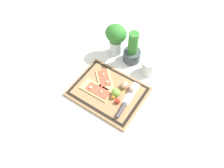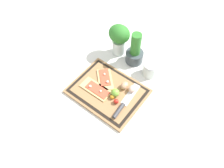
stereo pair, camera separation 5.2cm
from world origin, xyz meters
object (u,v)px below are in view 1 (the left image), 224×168
at_px(knife, 124,105).
at_px(herb_glass, 116,37).
at_px(pizza_slice_near, 96,90).
at_px(lime, 116,92).
at_px(cherry_tomato_yellow, 113,97).
at_px(pizza_slice_far, 105,79).
at_px(egg_brown, 124,85).
at_px(herb_pot, 132,51).
at_px(sauce_jar, 149,68).
at_px(egg_pink, 133,87).
at_px(cherry_tomato_red, 118,101).

distance_m(knife, herb_glass, 0.44).
height_order(pizza_slice_near, knife, pizza_slice_near).
relative_size(lime, cherry_tomato_yellow, 1.89).
bearing_deg(pizza_slice_far, lime, -22.45).
height_order(pizza_slice_near, cherry_tomato_yellow, cherry_tomato_yellow).
height_order(egg_brown, herb_pot, herb_pot).
height_order(pizza_slice_near, lime, lime).
height_order(pizza_slice_near, pizza_slice_far, same).
relative_size(herb_pot, sauce_jar, 2.42).
xyz_separation_m(egg_pink, cherry_tomato_red, (-0.03, -0.12, -0.01)).
bearing_deg(lime, herb_glass, 123.56).
relative_size(cherry_tomato_red, herb_pot, 0.13).
relative_size(lime, herb_pot, 0.22).
distance_m(herb_pot, sauce_jar, 0.15).
xyz_separation_m(pizza_slice_far, egg_brown, (0.13, 0.02, 0.02)).
distance_m(egg_brown, herb_pot, 0.24).
xyz_separation_m(egg_brown, herb_pot, (-0.08, 0.22, 0.04)).
distance_m(lime, herb_glass, 0.36).
xyz_separation_m(herb_pot, herb_glass, (-0.12, 0.00, 0.05)).
distance_m(pizza_slice_far, lime, 0.13).
xyz_separation_m(herb_pot, sauce_jar, (0.14, -0.03, -0.04)).
distance_m(pizza_slice_near, cherry_tomato_red, 0.15).
height_order(egg_brown, cherry_tomato_red, egg_brown).
bearing_deg(pizza_slice_far, herb_pot, 79.78).
distance_m(lime, herb_pot, 0.30).
relative_size(knife, lime, 5.43).
distance_m(lime, cherry_tomato_yellow, 0.03).
bearing_deg(egg_pink, cherry_tomato_red, -101.96).
height_order(pizza_slice_far, sauce_jar, sauce_jar).
distance_m(pizza_slice_far, herb_glass, 0.28).
distance_m(egg_brown, sauce_jar, 0.20).
relative_size(pizza_slice_far, cherry_tomato_red, 6.09).
height_order(pizza_slice_far, knife, pizza_slice_far).
relative_size(pizza_slice_far, lime, 3.59).
bearing_deg(egg_pink, pizza_slice_near, -144.55).
bearing_deg(herb_pot, egg_brown, -69.94).
distance_m(pizza_slice_near, egg_pink, 0.21).
bearing_deg(lime, egg_pink, 52.89).
bearing_deg(cherry_tomato_yellow, knife, -6.66).
bearing_deg(cherry_tomato_red, pizza_slice_far, 149.21).
xyz_separation_m(cherry_tomato_red, herb_pot, (-0.11, 0.33, 0.04)).
bearing_deg(knife, egg_pink, 97.46).
distance_m(cherry_tomato_red, herb_pot, 0.35).
xyz_separation_m(pizza_slice_near, knife, (0.19, 0.00, 0.00)).
bearing_deg(lime, sauce_jar, 75.59).
xyz_separation_m(cherry_tomato_red, sauce_jar, (0.03, 0.30, 0.01)).
distance_m(knife, herb_pot, 0.37).
xyz_separation_m(egg_pink, herb_glass, (-0.26, 0.21, 0.09)).
height_order(egg_pink, sauce_jar, sauce_jar).
distance_m(egg_brown, egg_pink, 0.05).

